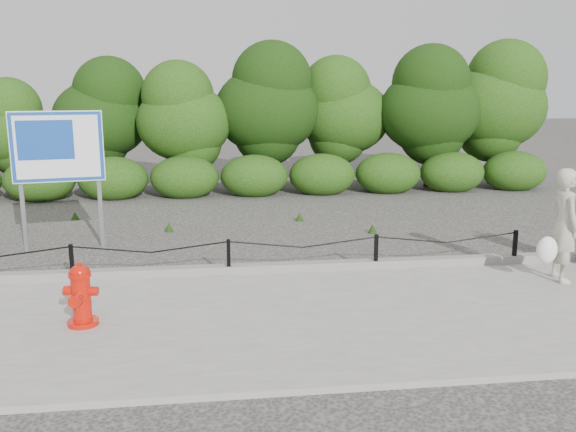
# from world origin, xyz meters

# --- Properties ---
(ground) EXTENTS (90.00, 90.00, 0.00)m
(ground) POSITION_xyz_m (0.00, 0.00, 0.00)
(ground) COLOR #2D2B28
(ground) RESTS_ON ground
(sidewalk) EXTENTS (14.00, 4.00, 0.08)m
(sidewalk) POSITION_xyz_m (0.00, -2.00, 0.04)
(sidewalk) COLOR gray
(sidewalk) RESTS_ON ground
(curb) EXTENTS (14.00, 0.22, 0.14)m
(curb) POSITION_xyz_m (0.00, 0.05, 0.15)
(curb) COLOR slate
(curb) RESTS_ON sidewalk
(chain_barrier) EXTENTS (10.06, 0.06, 0.60)m
(chain_barrier) POSITION_xyz_m (0.00, 0.00, 0.46)
(chain_barrier) COLOR black
(chain_barrier) RESTS_ON sidewalk
(treeline) EXTENTS (20.59, 3.49, 4.46)m
(treeline) POSITION_xyz_m (0.77, 8.93, 2.48)
(treeline) COLOR black
(treeline) RESTS_ON ground
(fire_hydrant) EXTENTS (0.47, 0.49, 0.85)m
(fire_hydrant) POSITION_xyz_m (-1.97, -1.94, 0.49)
(fire_hydrant) COLOR red
(fire_hydrant) RESTS_ON sidewalk
(pedestrian) EXTENTS (0.76, 0.70, 1.81)m
(pedestrian) POSITION_xyz_m (5.26, -0.98, 0.96)
(pedestrian) COLOR #AEAB95
(pedestrian) RESTS_ON sidewalk
(advertising_sign) EXTENTS (1.66, 0.39, 2.68)m
(advertising_sign) POSITION_xyz_m (-3.12, 2.25, 1.89)
(advertising_sign) COLOR slate
(advertising_sign) RESTS_ON ground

